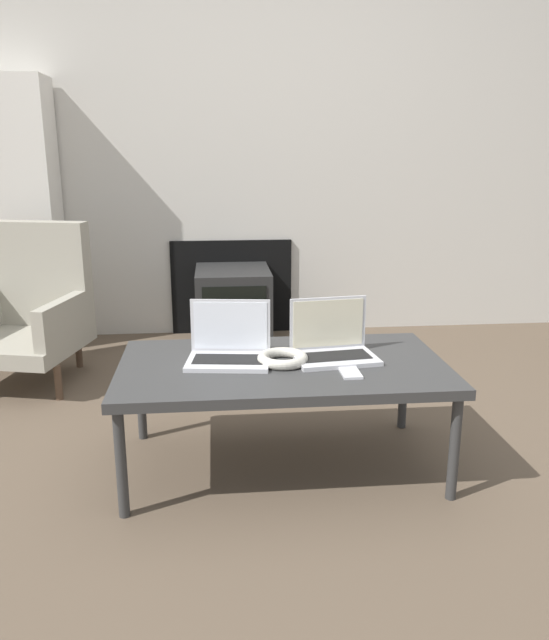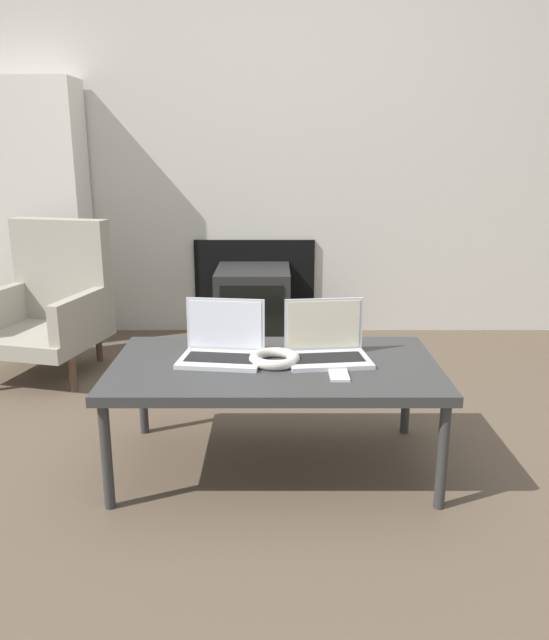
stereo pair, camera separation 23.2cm
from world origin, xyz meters
TOP-DOWN VIEW (x-y plane):
  - ground_plane at (0.00, 0.00)m, footprint 14.00×14.00m
  - wall_back at (-0.00, 2.02)m, footprint 7.00×0.08m
  - table at (0.00, 0.16)m, footprint 1.18×0.66m
  - laptop_left at (-0.19, 0.20)m, footprint 0.32×0.24m
  - laptop_right at (0.19, 0.20)m, footprint 0.32×0.24m
  - headphones at (-0.00, 0.15)m, footprint 0.18×0.18m
  - phone at (0.22, 0.03)m, footprint 0.07×0.14m
  - tv at (-0.13, 1.72)m, footprint 0.44×0.52m
  - armchair at (-1.19, 1.24)m, footprint 0.67×0.69m

SIDE VIEW (x-z plane):
  - ground_plane at x=0.00m, z-range 0.00..0.00m
  - tv at x=-0.13m, z-range 0.00..0.47m
  - armchair at x=-1.19m, z-range -0.03..0.77m
  - table at x=0.00m, z-range 0.17..0.58m
  - phone at x=0.22m, z-range 0.41..0.42m
  - headphones at x=0.00m, z-range 0.41..0.45m
  - laptop_left at x=-0.19m, z-range 0.35..0.57m
  - laptop_right at x=0.19m, z-range 0.35..0.57m
  - wall_back at x=0.00m, z-range -0.01..2.59m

